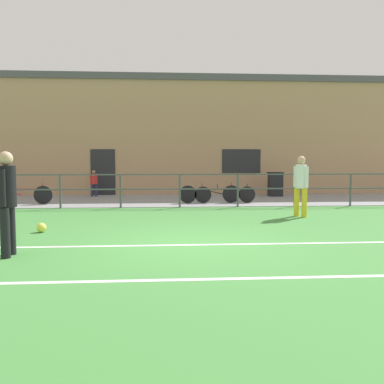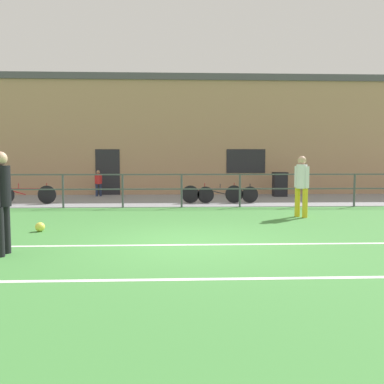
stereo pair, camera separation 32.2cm
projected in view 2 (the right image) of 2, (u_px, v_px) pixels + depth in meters
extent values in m
cube|color=#42843D|center=(186.00, 244.00, 8.05)|extent=(60.00, 44.00, 0.04)
cube|color=white|center=(187.00, 245.00, 7.87)|extent=(36.00, 0.11, 0.00)
cube|color=white|center=(191.00, 279.00, 5.60)|extent=(36.00, 0.11, 0.00)
cube|color=gray|center=(181.00, 200.00, 16.52)|extent=(48.00, 5.00, 0.02)
cylinder|color=#474C51|center=(3.00, 191.00, 13.73)|extent=(0.07, 0.07, 1.15)
cylinder|color=#474C51|center=(63.00, 191.00, 13.82)|extent=(0.07, 0.07, 1.15)
cylinder|color=#474C51|center=(123.00, 191.00, 13.90)|extent=(0.07, 0.07, 1.15)
cylinder|color=#474C51|center=(182.00, 191.00, 13.98)|extent=(0.07, 0.07, 1.15)
cylinder|color=#474C51|center=(240.00, 190.00, 14.06)|extent=(0.07, 0.07, 1.15)
cylinder|color=#474C51|center=(297.00, 190.00, 14.14)|extent=(0.07, 0.07, 1.15)
cylinder|color=#474C51|center=(354.00, 190.00, 14.23)|extent=(0.07, 0.07, 1.15)
cube|color=#474C51|center=(182.00, 174.00, 13.94)|extent=(36.00, 0.04, 0.04)
cube|color=#474C51|center=(182.00, 189.00, 13.98)|extent=(36.00, 0.04, 0.04)
cube|color=tan|center=(180.00, 139.00, 19.99)|extent=(28.00, 2.40, 5.24)
cube|color=#232328|center=(108.00, 172.00, 18.77)|extent=(1.10, 0.04, 2.10)
cube|color=#232328|center=(246.00, 161.00, 18.99)|extent=(1.80, 0.04, 1.10)
cube|color=#4C4C51|center=(179.00, 81.00, 19.78)|extent=(28.00, 2.56, 0.30)
cylinder|color=black|center=(6.00, 229.00, 7.13)|extent=(0.15, 0.15, 0.84)
cylinder|color=black|center=(1.00, 186.00, 6.94)|extent=(0.31, 0.31, 0.69)
sphere|color=tan|center=(0.00, 158.00, 6.91)|extent=(0.24, 0.24, 0.24)
cylinder|color=black|center=(6.00, 186.00, 7.13)|extent=(0.11, 0.11, 0.62)
cylinder|color=gold|center=(305.00, 203.00, 11.54)|extent=(0.15, 0.15, 0.82)
cylinder|color=gold|center=(297.00, 202.00, 11.74)|extent=(0.15, 0.15, 0.82)
cylinder|color=white|center=(302.00, 176.00, 11.58)|extent=(0.30, 0.30, 0.68)
sphere|color=tan|center=(302.00, 160.00, 11.55)|extent=(0.23, 0.23, 0.23)
cylinder|color=white|center=(307.00, 177.00, 11.44)|extent=(0.11, 0.11, 0.61)
cylinder|color=white|center=(296.00, 177.00, 11.73)|extent=(0.11, 0.11, 0.61)
sphere|color=#E5E04C|center=(40.00, 227.00, 9.31)|extent=(0.21, 0.21, 0.21)
cylinder|color=#232D4C|center=(101.00, 190.00, 18.08)|extent=(0.10, 0.10, 0.54)
cylinder|color=#232D4C|center=(97.00, 190.00, 18.03)|extent=(0.10, 0.10, 0.54)
cylinder|color=red|center=(98.00, 179.00, 18.02)|extent=(0.20, 0.20, 0.45)
sphere|color=#A37556|center=(98.00, 172.00, 17.99)|extent=(0.15, 0.15, 0.15)
cylinder|color=red|center=(101.00, 179.00, 18.05)|extent=(0.07, 0.07, 0.40)
cylinder|color=red|center=(96.00, 179.00, 17.98)|extent=(0.07, 0.07, 0.40)
cylinder|color=black|center=(5.00, 195.00, 14.93)|extent=(0.67, 0.04, 0.67)
cylinder|color=black|center=(47.00, 195.00, 14.99)|extent=(0.67, 0.04, 0.67)
cube|color=maroon|center=(26.00, 189.00, 14.94)|extent=(1.17, 0.04, 0.04)
cube|color=maroon|center=(16.00, 192.00, 14.94)|extent=(0.73, 0.03, 0.24)
cylinder|color=maroon|center=(19.00, 186.00, 14.93)|extent=(0.03, 0.03, 0.20)
cylinder|color=maroon|center=(47.00, 187.00, 14.97)|extent=(0.03, 0.03, 0.28)
cylinder|color=black|center=(190.00, 194.00, 15.21)|extent=(0.66, 0.04, 0.66)
cylinder|color=black|center=(234.00, 194.00, 15.27)|extent=(0.66, 0.04, 0.66)
cube|color=maroon|center=(212.00, 189.00, 15.22)|extent=(1.27, 0.04, 0.04)
cube|color=maroon|center=(201.00, 191.00, 15.22)|extent=(0.80, 0.03, 0.24)
cylinder|color=maroon|center=(205.00, 186.00, 15.20)|extent=(0.03, 0.03, 0.20)
cylinder|color=maroon|center=(234.00, 187.00, 15.25)|extent=(0.03, 0.03, 0.28)
cylinder|color=black|center=(206.00, 195.00, 15.23)|extent=(0.62, 0.04, 0.62)
cylinder|color=black|center=(250.00, 195.00, 15.30)|extent=(0.62, 0.04, 0.62)
cube|color=black|center=(228.00, 189.00, 15.25)|extent=(1.29, 0.04, 0.04)
cube|color=black|center=(217.00, 192.00, 15.24)|extent=(0.81, 0.03, 0.23)
cylinder|color=black|center=(220.00, 187.00, 15.23)|extent=(0.03, 0.03, 0.20)
cylinder|color=black|center=(250.00, 187.00, 15.28)|extent=(0.03, 0.03, 0.28)
cube|color=black|center=(280.00, 185.00, 18.00)|extent=(0.58, 0.49, 0.98)
cube|color=black|center=(280.00, 173.00, 17.96)|extent=(0.61, 0.52, 0.08)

